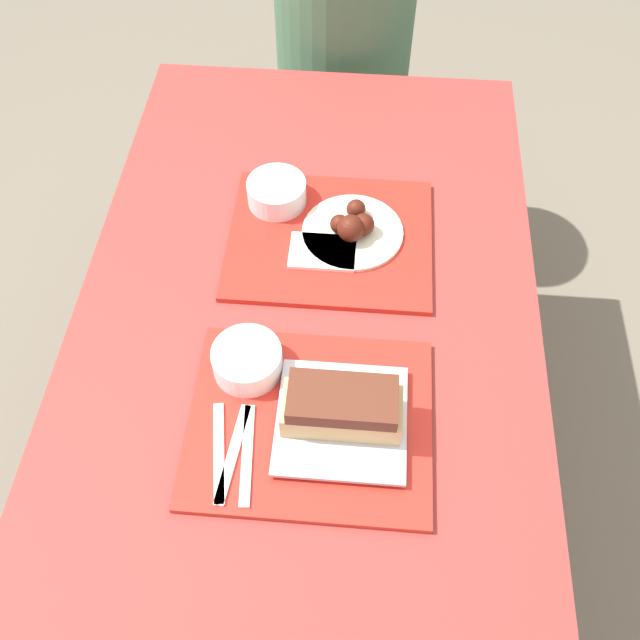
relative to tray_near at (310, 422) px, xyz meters
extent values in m
plane|color=#706656|center=(-0.03, 0.21, -0.75)|extent=(12.00, 12.00, 0.00)
cube|color=maroon|center=(-0.03, 0.21, -0.03)|extent=(0.83, 1.43, 0.04)
cylinder|color=maroon|center=(-0.38, 0.85, -0.40)|extent=(0.07, 0.07, 0.70)
cylinder|color=maroon|center=(0.33, 0.85, -0.40)|extent=(0.07, 0.07, 0.70)
cube|color=maroon|center=(-0.03, 1.15, -0.35)|extent=(0.79, 0.28, 0.04)
cylinder|color=maroon|center=(-0.36, 1.15, -0.56)|extent=(0.06, 0.06, 0.39)
cylinder|color=maroon|center=(0.31, 1.15, -0.56)|extent=(0.06, 0.06, 0.39)
cube|color=red|center=(0.00, 0.00, 0.00)|extent=(0.39, 0.33, 0.01)
cube|color=red|center=(0.00, 0.39, 0.00)|extent=(0.39, 0.33, 0.01)
cylinder|color=silver|center=(-0.11, 0.09, 0.03)|extent=(0.12, 0.12, 0.05)
cylinder|color=beige|center=(-0.11, 0.09, 0.05)|extent=(0.10, 0.10, 0.01)
cylinder|color=beige|center=(0.05, 0.00, 0.01)|extent=(0.19, 0.19, 0.01)
cube|color=silver|center=(0.05, 0.00, 0.02)|extent=(0.21, 0.21, 0.01)
cube|color=#DBB275|center=(0.05, 0.00, 0.05)|extent=(0.19, 0.08, 0.05)
cube|color=#562819|center=(0.05, 0.00, 0.08)|extent=(0.17, 0.08, 0.03)
cube|color=white|center=(-0.11, -0.07, 0.01)|extent=(0.03, 0.17, 0.00)
cube|color=white|center=(-0.09, -0.07, 0.01)|extent=(0.03, 0.17, 0.00)
cube|color=white|center=(-0.14, -0.07, 0.01)|extent=(0.04, 0.17, 0.00)
cube|color=#A59E93|center=(0.00, 0.07, 0.01)|extent=(0.04, 0.03, 0.01)
cylinder|color=silver|center=(-0.11, 0.48, 0.03)|extent=(0.12, 0.12, 0.05)
cylinder|color=beige|center=(-0.11, 0.48, 0.05)|extent=(0.10, 0.10, 0.01)
cylinder|color=beige|center=(0.05, 0.41, 0.01)|extent=(0.19, 0.19, 0.01)
sphere|color=#4C190F|center=(0.07, 0.40, 0.04)|extent=(0.04, 0.04, 0.04)
sphere|color=#4C190F|center=(0.05, 0.45, 0.03)|extent=(0.04, 0.04, 0.04)
sphere|color=#4C190F|center=(0.02, 0.40, 0.03)|extent=(0.04, 0.04, 0.04)
sphere|color=#4C190F|center=(0.04, 0.39, 0.04)|extent=(0.05, 0.05, 0.05)
cube|color=white|center=(-0.01, 0.35, 0.01)|extent=(0.12, 0.09, 0.01)
cylinder|color=#477051|center=(-0.02, 1.15, -0.05)|extent=(0.35, 0.35, 0.56)
camera|label=1|loc=(0.06, -0.53, 1.02)|focal=40.00mm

